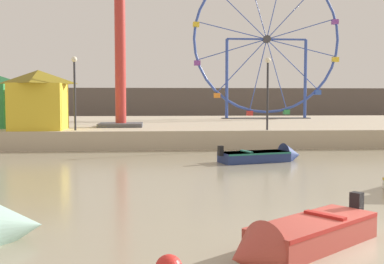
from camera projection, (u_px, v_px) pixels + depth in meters
The scene contains 10 objects.
ground_plane at pixel (365, 239), 9.71m from camera, with size 240.00×240.00×0.00m, color gray.
quay_promenade at pixel (206, 128), 39.44m from camera, with size 110.00×25.10×1.08m, color #B7A88E.
distant_town_skyline at pixel (186, 104), 65.28m from camera, with size 140.00×3.00×4.40m, color #564C47.
motorboat_navy_blue at pixel (267, 156), 21.99m from camera, with size 4.22×2.26×1.16m.
motorboat_faded_red at pixel (297, 237), 8.89m from camera, with size 3.65×3.13×1.08m.
ferris_wheel_blue_frame at pixel (267, 42), 44.00m from camera, with size 13.68×1.20×14.16m.
drop_tower_red_tower at pixel (120, 22), 30.65m from camera, with size 2.80×2.80×13.50m.
carnival_booth_yellow_awning at pixel (39, 99), 27.82m from camera, with size 3.30×3.31×3.48m.
promenade_lamp_near at pixel (75, 83), 27.14m from camera, with size 0.32×0.32×4.20m.
promenade_lamp_far at pixel (268, 83), 27.50m from camera, with size 0.32×0.32×4.17m.
Camera 1 is at (-4.26, -9.23, 2.84)m, focal length 44.72 mm.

